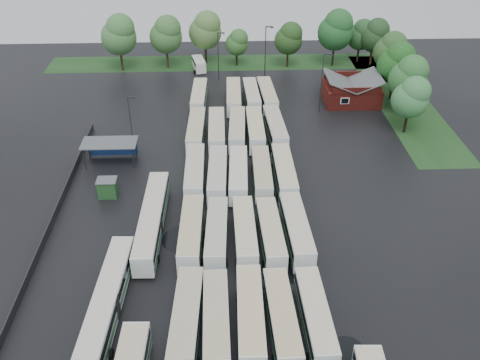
{
  "coord_description": "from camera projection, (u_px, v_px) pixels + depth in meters",
  "views": [
    {
      "loc": [
        -0.41,
        -49.46,
        41.44
      ],
      "look_at": [
        2.0,
        12.0,
        2.5
      ],
      "focal_mm": 40.0,
      "sensor_mm": 36.0,
      "label": 1
    }
  ],
  "objects": [
    {
      "name": "west_fence",
      "position": [
        56.0,
        213.0,
        69.64
      ],
      "size": [
        0.1,
        50.0,
        1.2
      ],
      "primitive_type": "cube",
      "color": "#2D2D30",
      "rests_on": "ground"
    },
    {
      "name": "brick_building",
      "position": [
        351.0,
        93.0,
        99.84
      ],
      "size": [
        10.07,
        8.6,
        5.39
      ],
      "color": "maroon",
      "rests_on": "ground"
    },
    {
      "name": "tree_north_4",
      "position": [
        289.0,
        38.0,
        113.18
      ],
      "size": [
        5.95,
        5.95,
        9.85
      ],
      "color": "black",
      "rests_on": "ground"
    },
    {
      "name": "lamp_post_back_e",
      "position": [
        266.0,
        48.0,
        108.15
      ],
      "size": [
        1.64,
        0.32,
        10.63
      ],
      "color": "#2D2D30",
      "rests_on": "ground"
    },
    {
      "name": "tree_north_0",
      "position": [
        119.0,
        34.0,
        110.56
      ],
      "size": [
        7.35,
        7.35,
        12.18
      ],
      "color": "#392A18",
      "rests_on": "ground"
    },
    {
      "name": "minibus",
      "position": [
        199.0,
        64.0,
        114.1
      ],
      "size": [
        3.19,
        6.07,
        2.52
      ],
      "rotation": [
        0.0,
        0.0,
        0.19
      ],
      "color": "white",
      "rests_on": "ground"
    },
    {
      "name": "puddle_4",
      "position": [
        347.0,
        349.0,
        51.62
      ],
      "size": [
        3.29,
        3.29,
        0.01
      ],
      "primitive_type": "cylinder",
      "color": "black",
      "rests_on": "ground"
    },
    {
      "name": "bus_r4c3",
      "position": [
        255.0,
        129.0,
        87.02
      ],
      "size": [
        2.6,
        12.12,
        3.37
      ],
      "rotation": [
        0.0,
        0.0,
        -0.0
      ],
      "color": "silver",
      "rests_on": "ground"
    },
    {
      "name": "tree_north_1",
      "position": [
        166.0,
        34.0,
        112.28
      ],
      "size": [
        6.87,
        6.87,
        11.39
      ],
      "color": "#382C1F",
      "rests_on": "ground"
    },
    {
      "name": "bus_r1c1",
      "position": [
        216.0,
        321.0,
        52.28
      ],
      "size": [
        2.67,
        11.91,
        3.31
      ],
      "rotation": [
        0.0,
        0.0,
        0.01
      ],
      "color": "silver",
      "rests_on": "ground"
    },
    {
      "name": "bus_r5c4",
      "position": [
        267.0,
        96.0,
        98.65
      ],
      "size": [
        3.16,
        12.2,
        3.36
      ],
      "rotation": [
        0.0,
        0.0,
        0.05
      ],
      "color": "silver",
      "rests_on": "ground"
    },
    {
      "name": "bus_r3c0",
      "position": [
        195.0,
        173.0,
        75.51
      ],
      "size": [
        2.63,
        12.31,
        3.43
      ],
      "rotation": [
        0.0,
        0.0,
        -0.0
      ],
      "color": "silver",
      "rests_on": "ground"
    },
    {
      "name": "utility_hut",
      "position": [
        108.0,
        188.0,
        73.33
      ],
      "size": [
        2.7,
        2.2,
        2.62
      ],
      "color": "#1E491F",
      "rests_on": "ground"
    },
    {
      "name": "bus_r5c0",
      "position": [
        199.0,
        97.0,
        98.3
      ],
      "size": [
        2.93,
        11.94,
        3.3
      ],
      "rotation": [
        0.0,
        0.0,
        -0.04
      ],
      "color": "silver",
      "rests_on": "ground"
    },
    {
      "name": "puddle_3",
      "position": [
        295.0,
        271.0,
        61.02
      ],
      "size": [
        4.29,
        4.29,
        0.01
      ],
      "primitive_type": "cylinder",
      "color": "black",
      "rests_on": "ground"
    },
    {
      "name": "bus_r2c4",
      "position": [
        296.0,
        230.0,
        64.43
      ],
      "size": [
        3.0,
        12.39,
        3.43
      ],
      "rotation": [
        0.0,
        0.0,
        0.03
      ],
      "color": "silver",
      "rests_on": "ground"
    },
    {
      "name": "tree_east_3",
      "position": [
        391.0,
        50.0,
        105.3
      ],
      "size": [
        6.4,
        6.4,
        10.6
      ],
      "color": "#372312",
      "rests_on": "ground"
    },
    {
      "name": "tree_east_2",
      "position": [
        397.0,
        63.0,
        98.17
      ],
      "size": [
        6.75,
        6.75,
        11.18
      ],
      "color": "black",
      "rests_on": "ground"
    },
    {
      "name": "grass_strip_north",
      "position": [
        231.0,
        63.0,
        118.71
      ],
      "size": [
        80.0,
        10.0,
        0.01
      ],
      "primitive_type": "cube",
      "color": "#1A3E17",
      "rests_on": "ground"
    },
    {
      "name": "grass_strip_east",
      "position": [
        402.0,
        101.0,
        101.2
      ],
      "size": [
        10.0,
        50.0,
        0.01
      ],
      "primitive_type": "cube",
      "color": "#1A3E17",
      "rests_on": "ground"
    },
    {
      "name": "bus_r5c2",
      "position": [
        234.0,
        97.0,
        98.28
      ],
      "size": [
        2.8,
        12.23,
        3.39
      ],
      "rotation": [
        0.0,
        0.0,
        -0.02
      ],
      "color": "silver",
      "rests_on": "ground"
    },
    {
      "name": "tree_north_6",
      "position": [
        361.0,
        34.0,
        115.99
      ],
      "size": [
        5.77,
        5.77,
        9.56
      ],
      "color": "black",
      "rests_on": "ground"
    },
    {
      "name": "artic_bus_west_c",
      "position": [
        108.0,
        300.0,
        54.61
      ],
      "size": [
        3.33,
        17.7,
        3.27
      ],
      "rotation": [
        0.0,
        0.0,
        -0.05
      ],
      "color": "silver",
      "rests_on": "ground"
    },
    {
      "name": "wash_shed",
      "position": [
        110.0,
        144.0,
        80.37
      ],
      "size": [
        8.2,
        4.2,
        3.58
      ],
      "color": "#2D2D30",
      "rests_on": "ground"
    },
    {
      "name": "bus_r1c2",
      "position": [
        250.0,
        316.0,
        52.69
      ],
      "size": [
        2.8,
        12.21,
        3.39
      ],
      "rotation": [
        0.0,
        0.0,
        -0.02
      ],
      "color": "silver",
      "rests_on": "ground"
    },
    {
      "name": "lamp_post_nw",
      "position": [
        131.0,
        121.0,
        80.83
      ],
      "size": [
        1.51,
        0.29,
        9.81
      ],
      "color": "#2D2D30",
      "rests_on": "ground"
    },
    {
      "name": "bus_r2c3",
      "position": [
        271.0,
        234.0,
        63.96
      ],
      "size": [
        2.9,
        11.78,
        3.26
      ],
      "rotation": [
        0.0,
        0.0,
        0.04
      ],
      "color": "silver",
      "rests_on": "ground"
    },
    {
      "name": "bus_r2c1",
      "position": [
        217.0,
        233.0,
        64.02
      ],
      "size": [
        2.95,
        11.79,
        3.26
      ],
      "rotation": [
        0.0,
        0.0,
        -0.04
      ],
      "color": "silver",
      "rests_on": "ground"
    },
    {
      "name": "bus_r3c2",
      "position": [
        238.0,
        174.0,
        75.28
      ],
      "size": [
        3.02,
        12.09,
        3.34
      ],
      "rotation": [
        0.0,
        0.0,
        -0.04
      ],
      "color": "silver",
      "rests_on": "ground"
    },
    {
      "name": "bus_r3c3",
      "position": [
        262.0,
        174.0,
        75.55
      ],
      "size": [
        2.69,
        11.71,
        3.25
      ],
      "rotation": [
        0.0,
        0.0,
        -0.02
      ],
      "color": "silver",
      "rests_on": "ground"
    },
    {
      "name": "tree_north_2",
      "position": [
        206.0,
        30.0,
        114.27
      ],
      "size": [
        7.04,
        7.04,
        11.66
      ],
      "color": "black",
      "rests_on": "ground"
    },
    {
      "name": "bus_r1c0",
      "position": [
        186.0,
        320.0,
        52.31
      ],
      "size": [
        3.19,
        12.39,
        3.42
      ],
      "rotation": [
        0.0,
        0.0,
        -0.05
      ],
      "color": "silver",
      "rests_on": "ground"
    },
    {
      "name": "bus_r4c1",
      "position": [
        217.0,
        131.0,
        86.69
      ],
      "size": [
        2.62,
        12.21,
        3.4
      ],
      "rotation": [
        0.0,
        0.0,
        -0.0
      ],
      "color": "silver",
      "rests_on": "ground"
    },
    {
      "name": "tree_east_1",
      "position": [
        409.0,
        77.0,
        92.49
      ],
      "size": [
        6.67,
        6.67,
        11.05
      ],
      "color": "black",
      "rests_on": "ground"
    },
    {
      "name": "bus_r3c1",
      "position": [
        218.0,
        174.0,
        75.24
      ],
      "size": [
        2.93,
        12.17,
        3.37
      ],
      "rotation": [
        0.0,
        0.0,
        -0.03
      ],
      "color": "silver",
      "rests_on": "ground"
    },
    {
      "name": "artic_bus_west_b",
      "position": [
        152.0,
        220.0,
        66.2
      ],
      "size": [
        2.93,
        18.18,
        3.36
      ],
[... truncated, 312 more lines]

